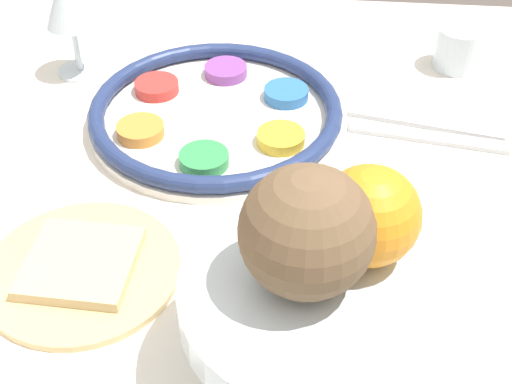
{
  "coord_description": "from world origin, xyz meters",
  "views": [
    {
      "loc": [
        0.5,
        0.13,
        1.27
      ],
      "look_at": [
        -0.04,
        0.08,
        0.81
      ],
      "focal_mm": 50.0,
      "sensor_mm": 36.0,
      "label": 1
    }
  ],
  "objects": [
    {
      "name": "seder_plate",
      "position": [
        -0.21,
        0.01,
        0.78
      ],
      "size": [
        0.31,
        0.31,
        0.03
      ],
      "color": "silver",
      "rests_on": "dining_table"
    },
    {
      "name": "coconut",
      "position": [
        0.13,
        0.13,
        0.92
      ],
      "size": [
        0.1,
        0.1,
        0.1
      ],
      "color": "brown",
      "rests_on": "fruit_stand"
    },
    {
      "name": "fork_left",
      "position": [
        -0.23,
        0.27,
        0.77
      ],
      "size": [
        0.06,
        0.19,
        0.01
      ],
      "color": "silver",
      "rests_on": "dining_table"
    },
    {
      "name": "fork_right",
      "position": [
        -0.2,
        0.27,
        0.77
      ],
      "size": [
        0.05,
        0.19,
        0.01
      ],
      "color": "silver",
      "rests_on": "dining_table"
    },
    {
      "name": "bread_plate",
      "position": [
        0.05,
        -0.08,
        0.78
      ],
      "size": [
        0.19,
        0.19,
        0.02
      ],
      "color": "tan",
      "rests_on": "dining_table"
    },
    {
      "name": "orange_fruit",
      "position": [
        0.1,
        0.18,
        0.91
      ],
      "size": [
        0.08,
        0.08,
        0.08
      ],
      "color": "orange",
      "rests_on": "fruit_stand"
    },
    {
      "name": "wine_glass",
      "position": [
        -0.31,
        -0.19,
        0.87
      ],
      "size": [
        0.07,
        0.07,
        0.15
      ],
      "color": "silver",
      "rests_on": "dining_table"
    },
    {
      "name": "cup_mid",
      "position": [
        -0.38,
        0.32,
        0.8
      ],
      "size": [
        0.06,
        0.06,
        0.06
      ],
      "color": "silver",
      "rests_on": "dining_table"
    },
    {
      "name": "fruit_stand",
      "position": [
        0.13,
        0.14,
        0.84
      ],
      "size": [
        0.22,
        0.22,
        0.1
      ],
      "color": "silver",
      "rests_on": "dining_table"
    }
  ]
}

